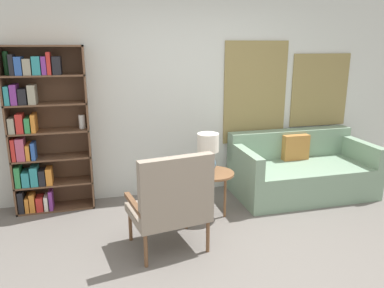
{
  "coord_description": "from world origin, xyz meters",
  "views": [
    {
      "loc": [
        -1.08,
        -2.64,
        1.94
      ],
      "look_at": [
        -0.1,
        1.09,
        0.9
      ],
      "focal_mm": 35.0,
      "sensor_mm": 36.0,
      "label": 1
    }
  ],
  "objects_px": {
    "bookshelf": "(40,131)",
    "side_table": "(213,178)",
    "armchair": "(172,200)",
    "table_lamp": "(208,150)",
    "couch": "(300,171)"
  },
  "relations": [
    {
      "from": "bookshelf",
      "to": "armchair",
      "type": "relative_size",
      "value": 1.95
    },
    {
      "from": "bookshelf",
      "to": "table_lamp",
      "type": "height_order",
      "value": "bookshelf"
    },
    {
      "from": "bookshelf",
      "to": "couch",
      "type": "bearing_deg",
      "value": -5.42
    },
    {
      "from": "armchair",
      "to": "table_lamp",
      "type": "relative_size",
      "value": 2.22
    },
    {
      "from": "couch",
      "to": "table_lamp",
      "type": "relative_size",
      "value": 3.98
    },
    {
      "from": "bookshelf",
      "to": "side_table",
      "type": "distance_m",
      "value": 2.06
    },
    {
      "from": "couch",
      "to": "armchair",
      "type": "bearing_deg",
      "value": -151.97
    },
    {
      "from": "armchair",
      "to": "couch",
      "type": "distance_m",
      "value": 2.22
    },
    {
      "from": "side_table",
      "to": "armchair",
      "type": "bearing_deg",
      "value": -132.48
    },
    {
      "from": "armchair",
      "to": "couch",
      "type": "bearing_deg",
      "value": 28.03
    },
    {
      "from": "bookshelf",
      "to": "couch",
      "type": "xyz_separation_m",
      "value": [
        3.21,
        -0.3,
        -0.68
      ]
    },
    {
      "from": "bookshelf",
      "to": "table_lamp",
      "type": "xyz_separation_m",
      "value": [
        1.83,
        -0.63,
        -0.19
      ]
    },
    {
      "from": "side_table",
      "to": "table_lamp",
      "type": "relative_size",
      "value": 1.19
    },
    {
      "from": "bookshelf",
      "to": "table_lamp",
      "type": "bearing_deg",
      "value": -18.92
    },
    {
      "from": "armchair",
      "to": "side_table",
      "type": "height_order",
      "value": "armchair"
    }
  ]
}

